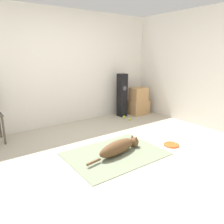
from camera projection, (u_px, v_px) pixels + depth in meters
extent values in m
plane|color=#BCB29E|center=(110.00, 158.00, 3.48)|extent=(12.00, 12.00, 0.00)
cube|color=silver|center=(55.00, 69.00, 4.79)|extent=(8.00, 0.06, 2.55)
cube|color=silver|center=(210.00, 69.00, 4.62)|extent=(0.06, 8.00, 2.55)
cube|color=slate|center=(115.00, 154.00, 3.60)|extent=(1.55, 1.15, 0.01)
ellipsoid|color=brown|center=(117.00, 148.00, 3.54)|extent=(0.79, 0.32, 0.24)
sphere|color=brown|center=(134.00, 142.00, 3.84)|extent=(0.17, 0.17, 0.17)
cone|color=brown|center=(132.00, 136.00, 3.85)|extent=(0.05, 0.05, 0.07)
cone|color=brown|center=(136.00, 138.00, 3.79)|extent=(0.05, 0.05, 0.07)
cylinder|color=brown|center=(94.00, 162.00, 3.21)|extent=(0.25, 0.08, 0.04)
cylinder|color=#DB511E|center=(171.00, 145.00, 3.93)|extent=(0.28, 0.28, 0.02)
torus|color=#DB511E|center=(171.00, 145.00, 3.93)|extent=(0.27, 0.27, 0.02)
cube|color=tan|center=(138.00, 107.00, 5.93)|extent=(0.51, 0.38, 0.38)
cube|color=tan|center=(139.00, 94.00, 5.82)|extent=(0.43, 0.32, 0.35)
cube|color=black|center=(122.00, 95.00, 5.65)|extent=(0.21, 0.21, 1.11)
cylinder|color=#4C4C51|center=(125.00, 88.00, 5.52)|extent=(0.11, 0.00, 0.11)
cylinder|color=brown|center=(4.00, 131.00, 3.93)|extent=(0.04, 0.04, 0.53)
cylinder|color=brown|center=(0.00, 125.00, 4.24)|extent=(0.04, 0.04, 0.53)
sphere|color=#C6E033|center=(124.00, 117.00, 5.58)|extent=(0.07, 0.07, 0.07)
sphere|color=#C6E033|center=(130.00, 119.00, 5.40)|extent=(0.07, 0.07, 0.07)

